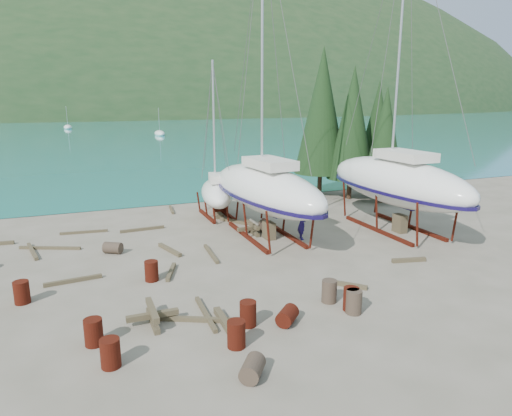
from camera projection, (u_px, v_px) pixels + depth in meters
name	position (u px, v px, depth m)	size (l,w,h in m)	color
ground	(258.00, 274.00, 20.26)	(600.00, 600.00, 0.00)	#625C4E
bay_water	(81.00, 110.00, 304.56)	(700.00, 700.00, 0.00)	teal
far_hill	(81.00, 110.00, 309.07)	(800.00, 360.00, 110.00)	#1D381C
far_house_center	(36.00, 110.00, 183.83)	(6.60, 5.60, 5.60)	beige
far_house_right	(160.00, 109.00, 201.89)	(6.60, 5.60, 5.60)	beige
cypress_near_right	(352.00, 123.00, 34.25)	(3.60, 3.60, 10.00)	black
cypress_mid_right	(385.00, 136.00, 33.19)	(3.06, 3.06, 8.50)	black
cypress_back_left	(322.00, 111.00, 35.30)	(4.14, 4.14, 11.50)	black
cypress_far_right	(377.00, 129.00, 36.37)	(3.24, 3.24, 9.00)	black
moored_boat_mid	(160.00, 134.00, 95.98)	(2.00, 5.00, 6.05)	white
moored_boat_far	(68.00, 127.00, 116.56)	(2.00, 5.00, 6.05)	white
large_sailboat_near	(266.00, 189.00, 25.25)	(4.30, 11.13, 17.11)	white
large_sailboat_far	(397.00, 181.00, 26.48)	(3.67, 11.49, 18.02)	white
small_sailboat_shore	(217.00, 192.00, 29.75)	(3.21, 6.48, 9.94)	white
worker	(302.00, 223.00, 25.16)	(0.65, 0.43, 1.79)	#1A124E
drum_0	(94.00, 332.00, 14.39)	(0.58, 0.58, 0.88)	#5F1810
drum_1	(252.00, 368.00, 12.71)	(0.58, 0.58, 0.88)	#2D2823
drum_3	(236.00, 334.00, 14.27)	(0.58, 0.58, 0.88)	#5F1810
drum_4	(220.00, 210.00, 30.86)	(0.58, 0.58, 0.88)	#5F1810
drum_5	(354.00, 302.00, 16.52)	(0.58, 0.58, 0.88)	#2D2823
drum_7	(351.00, 299.00, 16.76)	(0.58, 0.58, 0.88)	#5F1810
drum_8	(22.00, 292.00, 17.34)	(0.58, 0.58, 0.88)	#5F1810
drum_9	(113.00, 248.00, 22.97)	(0.58, 0.58, 0.88)	#2D2823
drum_10	(248.00, 314.00, 15.62)	(0.58, 0.58, 0.88)	#5F1810
drum_11	(263.00, 226.00, 26.91)	(0.58, 0.58, 0.88)	#2D2823
drum_12	(287.00, 316.00, 15.79)	(0.58, 0.58, 0.88)	#5F1810
drum_13	(110.00, 353.00, 13.21)	(0.58, 0.58, 0.88)	#5F1810
drum_14	(151.00, 271.00, 19.49)	(0.58, 0.58, 0.88)	#5F1810
drum_17	(329.00, 291.00, 17.45)	(0.58, 0.58, 0.88)	#2D2823
timber_0	(84.00, 232.00, 26.43)	(0.14, 2.62, 0.14)	brown
timber_1	(409.00, 260.00, 21.80)	(0.19, 1.69, 0.19)	brown
timber_3	(206.00, 314.00, 16.41)	(0.15, 2.78, 0.15)	brown
timber_4	(171.00, 272.00, 20.34)	(0.17, 1.95, 0.17)	brown
timber_5	(194.00, 319.00, 15.98)	(0.16, 3.03, 0.16)	brown
timber_6	(234.00, 221.00, 28.70)	(0.19, 2.10, 0.19)	brown
timber_7	(348.00, 285.00, 18.93)	(0.17, 1.61, 0.17)	brown
timber_8	(170.00, 250.00, 23.28)	(0.19, 2.20, 0.19)	brown
timber_9	(171.00, 210.00, 31.75)	(0.15, 2.16, 0.15)	brown
timber_10	(142.00, 229.00, 26.97)	(0.16, 2.58, 0.16)	brown
timber_11	(211.00, 254.00, 22.75)	(0.15, 2.74, 0.15)	brown
timber_12	(73.00, 280.00, 19.38)	(0.17, 2.35, 0.17)	brown
timber_15	(50.00, 248.00, 23.63)	(0.15, 3.22, 0.15)	brown
timber_16	(227.00, 325.00, 15.50)	(0.23, 2.51, 0.23)	brown
timber_17	(32.00, 251.00, 23.08)	(0.16, 2.78, 0.16)	brown
timber_pile_fore	(153.00, 315.00, 15.81)	(1.80, 1.80, 0.60)	brown
timber_pile_aft	(252.00, 228.00, 26.39)	(1.80, 1.80, 0.60)	brown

